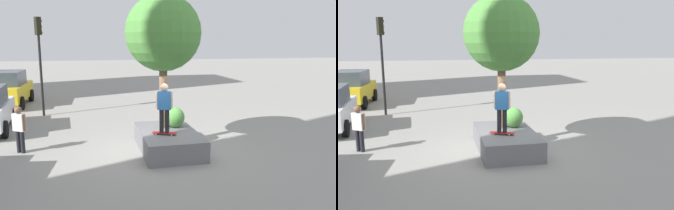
{
  "view_description": "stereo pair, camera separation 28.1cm",
  "coord_description": "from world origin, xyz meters",
  "views": [
    {
      "loc": [
        -10.82,
        2.21,
        3.63
      ],
      "look_at": [
        -0.06,
        -0.28,
        1.57
      ],
      "focal_mm": 36.0,
      "sensor_mm": 36.0,
      "label": 1
    },
    {
      "loc": [
        -10.88,
        1.94,
        3.63
      ],
      "look_at": [
        -0.06,
        -0.28,
        1.57
      ],
      "focal_mm": 36.0,
      "sensor_mm": 36.0,
      "label": 2
    }
  ],
  "objects": [
    {
      "name": "ground_plane",
      "position": [
        0.0,
        0.0,
        0.0
      ],
      "size": [
        120.0,
        120.0,
        0.0
      ],
      "primitive_type": "plane",
      "color": "gray"
    },
    {
      "name": "planter_ledge",
      "position": [
        -0.06,
        -0.28,
        0.33
      ],
      "size": [
        3.18,
        1.89,
        0.67
      ],
      "primitive_type": "cube",
      "color": "slate",
      "rests_on": "ground"
    },
    {
      "name": "plaza_tree",
      "position": [
        0.48,
        -0.24,
        3.92
      ],
      "size": [
        2.59,
        2.59,
        4.57
      ],
      "color": "brown",
      "rests_on": "planter_ledge"
    },
    {
      "name": "boxwood_shrub",
      "position": [
        0.42,
        -0.63,
        1.03
      ],
      "size": [
        0.72,
        0.72,
        0.72
      ],
      "primitive_type": "sphere",
      "color": "#4C8C3D",
      "rests_on": "planter_ledge"
    },
    {
      "name": "skateboard",
      "position": [
        -0.46,
        -0.07,
        0.73
      ],
      "size": [
        0.52,
        0.82,
        0.07
      ],
      "color": "#A51E1E",
      "rests_on": "planter_ledge"
    },
    {
      "name": "skateboarder",
      "position": [
        -0.46,
        -0.07,
        1.67
      ],
      "size": [
        0.3,
        0.53,
        1.61
      ],
      "color": "black",
      "rests_on": "skateboard"
    },
    {
      "name": "taxi_cab",
      "position": [
        9.85,
        6.8,
        1.03
      ],
      "size": [
        4.41,
        2.14,
        2.03
      ],
      "color": "gold",
      "rests_on": "ground"
    },
    {
      "name": "traffic_light_corner",
      "position": [
        6.75,
        4.56,
        3.27
      ],
      "size": [
        0.36,
        0.37,
        4.83
      ],
      "color": "black",
      "rests_on": "ground"
    },
    {
      "name": "pedestrian_crossing",
      "position": [
        0.78,
        4.56,
        0.91
      ],
      "size": [
        0.38,
        0.46,
        1.58
      ],
      "color": "black",
      "rests_on": "ground"
    }
  ]
}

